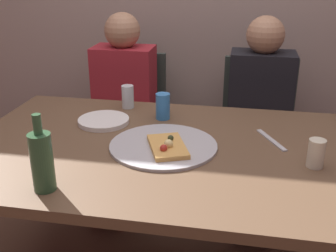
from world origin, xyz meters
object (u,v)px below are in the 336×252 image
Objects in this scene: pizza_tray at (163,145)px; soda_can at (163,106)px; plate_stack at (104,121)px; wine_bottle at (42,161)px; chair_left at (129,116)px; table_knife at (271,140)px; chair_right at (257,124)px; tumbler_far at (128,97)px; guest_in_beanie at (259,113)px; wine_glass at (316,153)px; guest_in_sweater at (121,105)px; dining_table at (168,162)px; pizza_slice_last at (168,146)px.

soda_can reaches higher than pizza_tray.
plate_stack is at bearing -157.92° from soda_can.
plate_stack is at bearing 90.33° from wine_bottle.
chair_left is (-0.41, 0.92, -0.25)m from pizza_tray.
chair_left is at bearing -159.63° from table_knife.
chair_right reaches higher than plate_stack.
guest_in_beanie is at bearing 27.44° from tumbler_far.
wine_glass reaches higher than table_knife.
wine_bottle is 0.82m from tumbler_far.
guest_in_sweater is (-0.09, 0.57, -0.12)m from plate_stack.
dining_table is 6.62× the size of pizza_slice_last.
pizza_tray is 3.77× the size of tumbler_far.
pizza_tray reaches higher than table_knife.
chair_right is (0.40, 0.92, -0.25)m from pizza_tray.
wine_bottle is 1.53m from chair_right.
soda_can reaches higher than dining_table.
guest_in_beanie reaches higher than chair_left.
soda_can is (0.20, -0.12, 0.00)m from tumbler_far.
soda_can is 0.14× the size of chair_right.
wine_bottle is (-0.32, -0.39, 0.10)m from pizza_tray.
pizza_tray is at bearing -98.31° from table_knife.
wine_glass is (0.55, -0.07, 0.12)m from dining_table.
wine_bottle is at bearing 61.41° from chair_right.
chair_left is at bearing 94.24° from wine_bottle.
wine_bottle reaches higher than dining_table.
wine_bottle is 1.19m from guest_in_sweater.
pizza_slice_last is (0.02, -0.04, 0.02)m from pizza_tray.
guest_in_beanie is (0.81, 0.00, 0.00)m from guest_in_sweater.
soda_can is at bearing 101.62° from pizza_tray.
soda_can is 0.10× the size of guest_in_sweater.
plate_stack is 0.26× the size of chair_right.
wine_bottle is at bearing -159.76° from wine_glass.
chair_right is (-0.17, 0.99, -0.29)m from wine_glass.
guest_in_sweater is at bearing 119.50° from dining_table.
pizza_slice_last is 1.09× the size of plate_stack.
plate_stack is at bearing -103.39° from tumbler_far.
table_knife is (0.40, 0.18, -0.02)m from pizza_slice_last.
wine_glass is at bearing -30.32° from tumbler_far.
soda_can reaches higher than tumbler_far.
soda_can reaches higher than pizza_slice_last.
tumbler_far is at bearing -139.00° from table_knife.
soda_can reaches higher than plate_stack.
tumbler_far is (0.05, 0.82, -0.05)m from wine_bottle.
guest_in_beanie reaches higher than chair_right.
chair_left reaches higher than pizza_slice_last.
tumbler_far is 0.49× the size of plate_stack.
wine_bottle is at bearing 94.79° from guest_in_sweater.
wine_bottle is 0.29× the size of chair_left.
dining_table is 1.86× the size of chair_left.
pizza_slice_last is 0.93m from guest_in_sweater.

